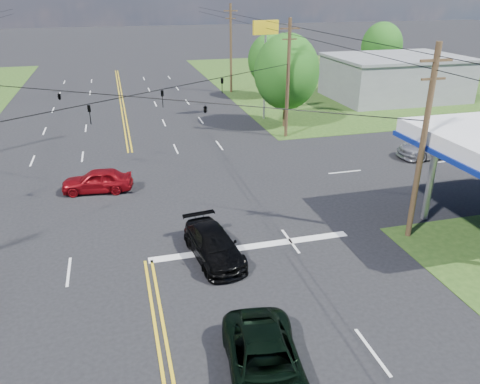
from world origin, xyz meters
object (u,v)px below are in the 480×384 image
object	(u,v)px
tree_right_a	(287,72)
retail_ne	(394,79)
pole_ne	(288,78)
pole_se	(423,143)
tree_right_b	(270,60)
pickup_dkgreen	(266,364)
tree_far_r	(382,46)
suv_black	(214,245)
pole_right_far	(231,48)

from	to	relation	value
tree_right_a	retail_ne	bearing A→B (deg)	26.57
pole_ne	pole_se	bearing A→B (deg)	-90.00
tree_right_a	tree_right_b	distance (m)	12.27
pickup_dkgreen	tree_far_r	bearing A→B (deg)	63.99
pole_se	pickup_dkgreen	size ratio (longest dim) A/B	1.85
retail_ne	suv_black	world-z (taller)	retail_ne
tree_right_a	tree_far_r	bearing A→B (deg)	41.99
tree_right_a	tree_right_b	size ratio (longest dim) A/B	1.15
retail_ne	suv_black	size ratio (longest dim) A/B	2.96
retail_ne	tree_right_a	world-z (taller)	tree_right_a
pole_ne	pole_right_far	world-z (taller)	pole_right_far
tree_right_a	pickup_dkgreen	bearing A→B (deg)	-111.25
pickup_dkgreen	pole_ne	bearing A→B (deg)	76.23
pole_right_far	tree_right_b	distance (m)	5.40
pole_se	tree_far_r	bearing A→B (deg)	61.70
retail_ne	pole_ne	distance (m)	20.43
tree_right_b	tree_far_r	world-z (taller)	tree_far_r
tree_right_a	pickup_dkgreen	world-z (taller)	tree_right_a
pole_ne	tree_right_b	xyz separation A→B (m)	(3.50, 15.00, -0.70)
pole_se	tree_far_r	size ratio (longest dim) A/B	1.25
tree_far_r	suv_black	distance (m)	49.58
retail_ne	suv_black	bearing A→B (deg)	-133.45
retail_ne	pickup_dkgreen	size ratio (longest dim) A/B	2.72
pole_right_far	tree_far_r	bearing A→B (deg)	5.44
retail_ne	pole_right_far	xyz separation A→B (m)	(-17.00, 8.00, 2.97)
pole_ne	tree_right_a	distance (m)	3.16
retail_ne	pole_se	bearing A→B (deg)	-120.38
pole_se	tree_far_r	world-z (taller)	pole_se
pole_se	tree_right_a	size ratio (longest dim) A/B	1.16
pole_ne	tree_right_a	bearing A→B (deg)	71.57
pole_ne	tree_right_b	world-z (taller)	pole_ne
pole_ne	suv_black	distance (m)	20.59
pole_right_far	tree_far_r	size ratio (longest dim) A/B	1.31
pole_right_far	retail_ne	bearing A→B (deg)	-25.20
pickup_dkgreen	suv_black	bearing A→B (deg)	97.81
pole_se	tree_right_a	xyz separation A→B (m)	(1.00, 21.00, -0.05)
retail_ne	pole_right_far	size ratio (longest dim) A/B	1.40
pole_se	pole_right_far	xyz separation A→B (m)	(0.00, 37.00, 0.25)
pole_se	suv_black	world-z (taller)	pole_se
pole_ne	pole_right_far	xyz separation A→B (m)	(0.00, 19.00, 0.25)
pole_se	tree_right_b	xyz separation A→B (m)	(3.50, 33.00, -0.70)
pole_ne	suv_black	xyz separation A→B (m)	(-10.00, -17.50, -4.23)
tree_far_r	pole_right_far	bearing A→B (deg)	-174.56
pole_ne	tree_right_b	bearing A→B (deg)	76.87
pole_se	pole_right_far	bearing A→B (deg)	90.00
pole_se	tree_far_r	distance (m)	44.30
tree_right_a	pole_right_far	bearing A→B (deg)	93.58
retail_ne	tree_right_a	distance (m)	18.09
retail_ne	tree_far_r	xyz separation A→B (m)	(4.00, 10.00, 2.34)
tree_far_r	pickup_dkgreen	size ratio (longest dim) A/B	1.48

